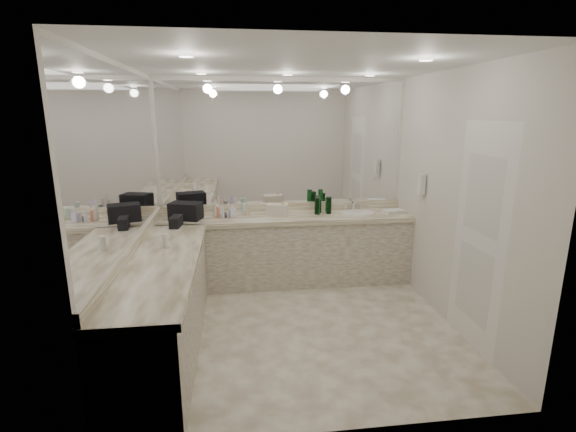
{
  "coord_description": "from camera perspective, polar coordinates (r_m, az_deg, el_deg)",
  "views": [
    {
      "loc": [
        -0.6,
        -3.91,
        2.17
      ],
      "look_at": [
        -0.06,
        0.4,
        1.09
      ],
      "focal_mm": 26.0,
      "sensor_mm": 36.0,
      "label": 1
    }
  ],
  "objects": [
    {
      "name": "floor",
      "position": [
        4.51,
        1.49,
        -14.78
      ],
      "size": [
        3.2,
        3.2,
        0.0
      ],
      "primitive_type": "plane",
      "color": "beige",
      "rests_on": "ground"
    },
    {
      "name": "ceiling",
      "position": [
        3.98,
        1.74,
        20.2
      ],
      "size": [
        3.2,
        3.2,
        0.0
      ],
      "primitive_type": "plane",
      "color": "white",
      "rests_on": "floor"
    },
    {
      "name": "wall_back",
      "position": [
        5.51,
        -0.77,
        4.89
      ],
      "size": [
        3.2,
        0.02,
        2.6
      ],
      "primitive_type": "cube",
      "color": "silver",
      "rests_on": "floor"
    },
    {
      "name": "wall_left",
      "position": [
        4.12,
        -20.95,
        0.88
      ],
      "size": [
        0.02,
        3.0,
        2.6
      ],
      "primitive_type": "cube",
      "color": "silver",
      "rests_on": "floor"
    },
    {
      "name": "wall_right",
      "position": [
        4.57,
        21.86,
        2.0
      ],
      "size": [
        0.02,
        3.0,
        2.6
      ],
      "primitive_type": "cube",
      "color": "silver",
      "rests_on": "floor"
    },
    {
      "name": "vanity_back_base",
      "position": [
        5.43,
        -0.39,
        -4.81
      ],
      "size": [
        3.2,
        0.6,
        0.84
      ],
      "primitive_type": "cube",
      "color": "beige",
      "rests_on": "floor"
    },
    {
      "name": "vanity_back_top",
      "position": [
        5.29,
        -0.38,
        -0.23
      ],
      "size": [
        3.2,
        0.64,
        0.06
      ],
      "primitive_type": "cube",
      "color": "#EDE3C8",
      "rests_on": "vanity_back_base"
    },
    {
      "name": "vanity_left_base",
      "position": [
        4.07,
        -16.65,
        -12.11
      ],
      "size": [
        0.6,
        2.4,
        0.84
      ],
      "primitive_type": "cube",
      "color": "beige",
      "rests_on": "floor"
    },
    {
      "name": "vanity_left_top",
      "position": [
        3.89,
        -16.96,
        -6.14
      ],
      "size": [
        0.64,
        2.42,
        0.06
      ],
      "primitive_type": "cube",
      "color": "#EDE3C8",
      "rests_on": "vanity_left_base"
    },
    {
      "name": "backsplash_back",
      "position": [
        5.56,
        -0.74,
        1.29
      ],
      "size": [
        3.2,
        0.04,
        0.1
      ],
      "primitive_type": "cube",
      "color": "#EDE3C8",
      "rests_on": "vanity_back_top"
    },
    {
      "name": "backsplash_left",
      "position": [
        4.21,
        -20.27,
        -3.76
      ],
      "size": [
        0.04,
        3.0,
        0.1
      ],
      "primitive_type": "cube",
      "color": "#EDE3C8",
      "rests_on": "vanity_left_top"
    },
    {
      "name": "mirror_back",
      "position": [
        5.44,
        -0.77,
        9.82
      ],
      "size": [
        3.12,
        0.01,
        1.55
      ],
      "primitive_type": "cube",
      "color": "white",
      "rests_on": "wall_back"
    },
    {
      "name": "mirror_left",
      "position": [
        4.05,
        -21.37,
        7.45
      ],
      "size": [
        0.01,
        2.92,
        1.55
      ],
      "primitive_type": "cube",
      "color": "white",
      "rests_on": "wall_left"
    },
    {
      "name": "sink",
      "position": [
        5.49,
        9.5,
        0.35
      ],
      "size": [
        0.44,
        0.44,
        0.03
      ],
      "primitive_type": "cylinder",
      "color": "white",
      "rests_on": "vanity_back_top"
    },
    {
      "name": "faucet",
      "position": [
        5.67,
        8.93,
        1.58
      ],
      "size": [
        0.24,
        0.16,
        0.14
      ],
      "primitive_type": "cube",
      "color": "silver",
      "rests_on": "vanity_back_top"
    },
    {
      "name": "wall_phone",
      "position": [
        5.15,
        17.77,
        4.16
      ],
      "size": [
        0.06,
        0.1,
        0.24
      ],
      "primitive_type": "cube",
      "color": "white",
      "rests_on": "wall_right"
    },
    {
      "name": "door",
      "position": [
        4.2,
        24.64,
        -2.77
      ],
      "size": [
        0.02,
        0.82,
        2.1
      ],
      "primitive_type": "cube",
      "color": "white",
      "rests_on": "wall_right"
    },
    {
      "name": "black_toiletry_bag",
      "position": [
        5.23,
        -13.8,
        0.71
      ],
      "size": [
        0.42,
        0.33,
        0.21
      ],
      "primitive_type": "cube",
      "rotation": [
        0.0,
        0.0,
        -0.29
      ],
      "color": "black",
      "rests_on": "vanity_back_top"
    },
    {
      "name": "black_bag_spill",
      "position": [
        4.92,
        -15.06,
        -0.7
      ],
      "size": [
        0.14,
        0.25,
        0.13
      ],
      "primitive_type": "cube",
      "rotation": [
        0.0,
        0.0,
        -0.13
      ],
      "color": "black",
      "rests_on": "vanity_left_top"
    },
    {
      "name": "cream_cosmetic_case",
      "position": [
        5.26,
        -1.45,
        0.84
      ],
      "size": [
        0.29,
        0.21,
        0.15
      ],
      "primitive_type": "cube",
      "rotation": [
        0.0,
        0.0,
        -0.21
      ],
      "color": "beige",
      "rests_on": "vanity_back_top"
    },
    {
      "name": "hand_towel",
      "position": [
        5.59,
        14.21,
        0.63
      ],
      "size": [
        0.28,
        0.22,
        0.04
      ],
      "primitive_type": "cube",
      "rotation": [
        0.0,
        0.0,
        0.21
      ],
      "color": "white",
      "rests_on": "vanity_back_top"
    },
    {
      "name": "lotion_left",
      "position": [
        4.19,
        -16.43,
        -3.29
      ],
      "size": [
        0.06,
        0.06,
        0.13
      ],
      "primitive_type": "cylinder",
      "color": "white",
      "rests_on": "vanity_left_top"
    },
    {
      "name": "soap_bottle_a",
      "position": [
        5.27,
        -9.83,
        1.05
      ],
      "size": [
        0.11,
        0.11,
        0.22
      ],
      "primitive_type": "imported",
      "rotation": [
        0.0,
        0.0,
        -0.3
      ],
      "color": "silver",
      "rests_on": "vanity_back_top"
    },
    {
      "name": "soap_bottle_b",
      "position": [
        5.22,
        -7.62,
        0.72
      ],
      "size": [
        0.1,
        0.1,
        0.17
      ],
      "primitive_type": "imported",
      "rotation": [
        0.0,
        0.0,
        0.4
      ],
      "color": "silver",
      "rests_on": "vanity_back_top"
    },
    {
      "name": "soap_bottle_c",
      "position": [
        5.24,
        -0.7,
        0.99
      ],
      "size": [
        0.17,
        0.17,
        0.18
      ],
      "primitive_type": "imported",
      "rotation": [
        0.0,
        0.0,
        0.23
      ],
      "color": "#FFCD8E",
      "rests_on": "vanity_back_top"
    },
    {
      "name": "green_bottle_0",
      "position": [
        5.38,
        5.61,
        1.47
      ],
      "size": [
        0.07,
        0.07,
        0.22
      ],
      "primitive_type": "cylinder",
      "color": "#165723",
      "rests_on": "vanity_back_top"
    },
    {
      "name": "green_bottle_1",
      "position": [
        5.44,
        4.24,
        1.41
      ],
      "size": [
        0.07,
        0.07,
        0.18
      ],
      "primitive_type": "cylinder",
      "color": "#165723",
      "rests_on": "vanity_back_top"
    },
    {
      "name": "green_bottle_2",
      "position": [
        5.34,
        4.04,
        1.37
      ],
      "size": [
        0.07,
        0.07,
        0.22
      ],
      "primitive_type": "cylinder",
      "color": "#165723",
      "rests_on": "vanity_back_top"
    },
    {
      "name": "green_bottle_3",
      "position": [
        5.47,
        4.06,
        1.69
      ],
      "size": [
        0.07,
        0.07,
        0.22
      ],
      "primitive_type": "cylinder",
      "color": "#165723",
      "rests_on": "vanity_back_top"
    },
    {
      "name": "green_bottle_4",
      "position": [
        5.49,
        5.49,
        1.53
      ],
      "size": [
        0.07,
        0.07,
        0.19
      ],
      "primitive_type": "cylinder",
      "color": "#165723",
      "rests_on": "vanity_back_top"
    },
    {
      "name": "amenity_bottle_0",
      "position": [
        5.25,
        -9.52,
        0.55
      ],
      "size": [
        0.04,
        0.04,
        0.13
      ],
      "primitive_type": "cylinder",
      "color": "#E57F66",
      "rests_on": "vanity_back_top"
    },
    {
      "name": "amenity_bottle_1",
      "position": [
        5.37,
        -6.05,
        1.01
      ],
      "size": [
        0.07,
        0.07,
        0.14
      ],
      "primitive_type": "cylinder",
      "color": "silver",
      "rests_on": "vanity_back_top"
    },
    {
      "name": "amenity_bottle_2",
      "position": [
        5.41,
        -12.6,
        0.67
      ],
      "size": [
        0.07,
        0.07,
        0.11
      ],
      "primitive_type": "cylinder",
      "color": "#3F3F4C",
      "rests_on": "vanity_back_top"
    },
    {
      "name": "amenity_bottle_3",
      "position": [
        5.27,
        -14.16,
        -0.02
      ],
      "size": [
        0.04,
        0.04,
        0.07
      ],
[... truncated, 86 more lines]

